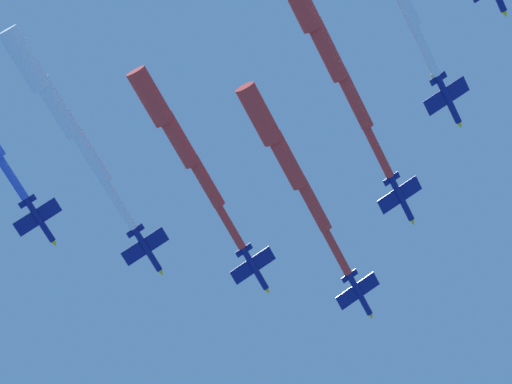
% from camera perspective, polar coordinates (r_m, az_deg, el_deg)
% --- Properties ---
extents(jet_lead, '(46.10, 21.44, 4.59)m').
position_cam_1_polar(jet_lead, '(175.32, 1.72, 1.65)').
color(jet_lead, navy).
extents(jet_port_inner, '(43.90, 21.11, 4.55)m').
position_cam_1_polar(jet_port_inner, '(175.26, -4.22, 2.72)').
color(jet_port_inner, navy).
extents(jet_starboard_inner, '(47.53, 21.65, 4.59)m').
position_cam_1_polar(jet_starboard_inner, '(171.02, 3.92, 7.69)').
color(jet_starboard_inner, navy).
extents(jet_port_mid, '(46.62, 22.21, 4.53)m').
position_cam_1_polar(jet_port_mid, '(173.65, -10.76, 4.45)').
color(jet_port_mid, navy).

